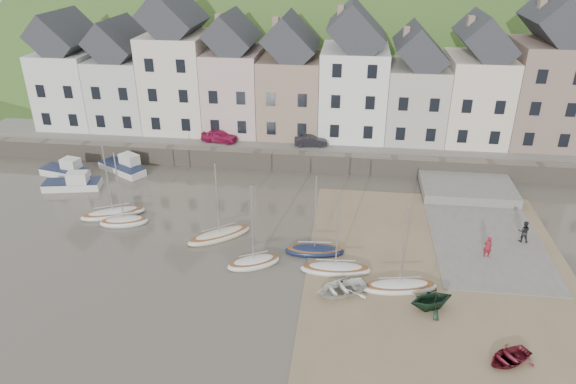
# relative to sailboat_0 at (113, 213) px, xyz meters

# --- Properties ---
(ground) EXTENTS (160.00, 160.00, 0.00)m
(ground) POSITION_rel_sailboat_0_xyz_m (14.33, -5.86, -0.26)
(ground) COLOR #4A453A
(ground) RESTS_ON ground
(quay_land) EXTENTS (90.00, 30.00, 1.50)m
(quay_land) POSITION_rel_sailboat_0_xyz_m (14.33, 26.14, 0.49)
(quay_land) COLOR #396026
(quay_land) RESTS_ON ground
(quay_street) EXTENTS (70.00, 7.00, 0.10)m
(quay_street) POSITION_rel_sailboat_0_xyz_m (14.33, 14.64, 1.29)
(quay_street) COLOR slate
(quay_street) RESTS_ON quay_land
(seawall) EXTENTS (70.00, 1.20, 1.80)m
(seawall) POSITION_rel_sailboat_0_xyz_m (14.33, 11.14, 0.64)
(seawall) COLOR slate
(seawall) RESTS_ON ground
(beach) EXTENTS (18.00, 26.00, 0.06)m
(beach) POSITION_rel_sailboat_0_xyz_m (25.33, -5.86, -0.23)
(beach) COLOR #79684A
(beach) RESTS_ON ground
(slipway) EXTENTS (8.00, 18.00, 0.12)m
(slipway) POSITION_rel_sailboat_0_xyz_m (29.33, 2.14, -0.20)
(slipway) COLOR slate
(slipway) RESTS_ON ground
(hillside) EXTENTS (134.40, 84.00, 84.00)m
(hillside) POSITION_rel_sailboat_0_xyz_m (9.33, 54.14, -18.25)
(hillside) COLOR #396026
(hillside) RESTS_ON ground
(townhouse_terrace) EXTENTS (61.05, 8.00, 13.93)m
(townhouse_terrace) POSITION_rel_sailboat_0_xyz_m (16.09, 18.14, 7.06)
(townhouse_terrace) COLOR silver
(townhouse_terrace) RESTS_ON quay_land
(sailboat_0) EXTENTS (5.26, 3.58, 6.32)m
(sailboat_0) POSITION_rel_sailboat_0_xyz_m (0.00, 0.00, 0.00)
(sailboat_0) COLOR silver
(sailboat_0) RESTS_ON ground
(sailboat_1) EXTENTS (4.03, 2.47, 6.32)m
(sailboat_1) POSITION_rel_sailboat_0_xyz_m (1.42, -1.15, 0.01)
(sailboat_1) COLOR silver
(sailboat_1) RESTS_ON ground
(sailboat_2) EXTENTS (4.96, 4.27, 6.32)m
(sailboat_2) POSITION_rel_sailboat_0_xyz_m (9.41, -2.28, 0.00)
(sailboat_2) COLOR beige
(sailboat_2) RESTS_ON ground
(sailboat_3) EXTENTS (4.04, 3.04, 6.32)m
(sailboat_3) POSITION_rel_sailboat_0_xyz_m (12.64, -5.56, 0.01)
(sailboat_3) COLOR silver
(sailboat_3) RESTS_ON ground
(sailboat_4) EXTENTS (4.91, 1.81, 6.32)m
(sailboat_4) POSITION_rel_sailboat_0_xyz_m (18.31, -5.65, 0.00)
(sailboat_4) COLOR silver
(sailboat_4) RESTS_ON ground
(sailboat_5) EXTENTS (4.42, 1.83, 6.32)m
(sailboat_5) POSITION_rel_sailboat_0_xyz_m (16.71, -3.52, 0.00)
(sailboat_5) COLOR #121C3A
(sailboat_5) RESTS_ON ground
(sailboat_6) EXTENTS (5.19, 2.38, 6.32)m
(sailboat_6) POSITION_rel_sailboat_0_xyz_m (22.47, -7.13, 0.00)
(sailboat_6) COLOR silver
(sailboat_6) RESTS_ON ground
(motorboat_0) EXTENTS (4.84, 2.71, 1.70)m
(motorboat_0) POSITION_rel_sailboat_0_xyz_m (-7.74, 7.13, 0.32)
(motorboat_0) COLOR silver
(motorboat_0) RESTS_ON ground
(motorboat_1) EXTENTS (5.19, 2.66, 1.70)m
(motorboat_1) POSITION_rel_sailboat_0_xyz_m (-5.64, 4.44, 0.32)
(motorboat_1) COLOR silver
(motorboat_1) RESTS_ON ground
(motorboat_2) EXTENTS (5.34, 4.08, 1.70)m
(motorboat_2) POSITION_rel_sailboat_0_xyz_m (-2.68, 8.64, 0.32)
(motorboat_2) COLOR silver
(motorboat_2) RESTS_ON ground
(rowboat_white) EXTENTS (4.24, 3.83, 0.72)m
(rowboat_white) POSITION_rel_sailboat_0_xyz_m (18.74, -8.01, 0.16)
(rowboat_white) COLOR white
(rowboat_white) RESTS_ON beach
(rowboat_green) EXTENTS (3.50, 3.30, 1.46)m
(rowboat_green) POSITION_rel_sailboat_0_xyz_m (24.25, -8.88, 0.53)
(rowboat_green) COLOR black
(rowboat_green) RESTS_ON beach
(rowboat_red) EXTENTS (3.28, 3.07, 0.55)m
(rowboat_red) POSITION_rel_sailboat_0_xyz_m (27.87, -12.92, 0.08)
(rowboat_red) COLOR maroon
(rowboat_red) RESTS_ON beach
(person_red) EXTENTS (0.61, 0.42, 1.60)m
(person_red) POSITION_rel_sailboat_0_xyz_m (28.83, -2.57, 0.66)
(person_red) COLOR maroon
(person_red) RESTS_ON slipway
(person_dark) EXTENTS (0.92, 0.78, 1.68)m
(person_dark) POSITION_rel_sailboat_0_xyz_m (31.91, -0.15, 0.70)
(person_dark) COLOR black
(person_dark) RESTS_ON slipway
(car_left) EXTENTS (3.85, 2.02, 1.25)m
(car_left) POSITION_rel_sailboat_0_xyz_m (5.59, 13.64, 1.97)
(car_left) COLOR #9E1744
(car_left) RESTS_ON quay_street
(car_right) EXTENTS (3.39, 1.53, 1.08)m
(car_right) POSITION_rel_sailboat_0_xyz_m (14.94, 13.64, 1.88)
(car_right) COLOR black
(car_right) RESTS_ON quay_street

